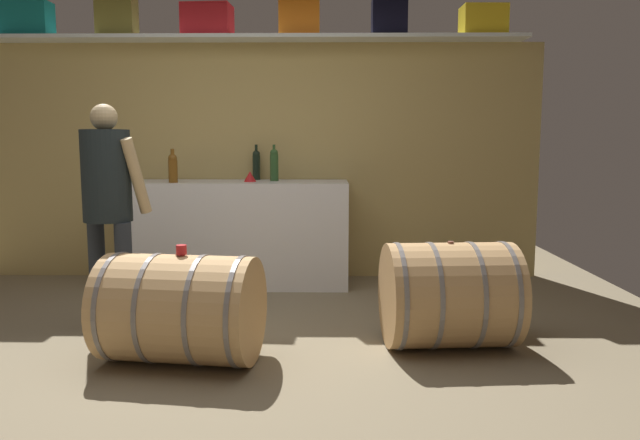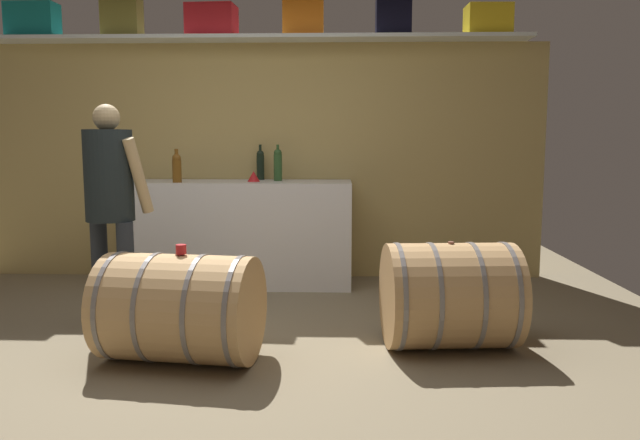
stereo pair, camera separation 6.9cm
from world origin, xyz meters
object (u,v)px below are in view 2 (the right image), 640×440
at_px(wine_glass, 133,171).
at_px(red_funnel, 254,176).
at_px(toolcase_teal, 33,21).
at_px(toolcase_red, 212,21).
at_px(winemaker_pouring, 110,192).
at_px(toolcase_black, 393,17).
at_px(wine_bottle_amber, 177,167).
at_px(wine_barrel_far, 450,295).
at_px(work_cabinet, 240,233).
at_px(wine_bottle_green, 278,164).
at_px(toolcase_olive, 122,18).
at_px(toolcase_yellow, 488,21).
at_px(toolcase_orange, 303,16).
at_px(wine_barrel_near, 180,308).
at_px(wine_bottle_dark, 260,164).
at_px(tasting_cup, 181,249).

relative_size(wine_glass, red_funnel, 1.31).
bearing_deg(red_funnel, toolcase_teal, 172.76).
relative_size(toolcase_red, winemaker_pouring, 0.28).
relative_size(toolcase_black, wine_bottle_amber, 1.14).
distance_m(toolcase_red, wine_barrel_far, 3.31).
relative_size(work_cabinet, winemaker_pouring, 1.30).
distance_m(wine_bottle_green, wine_glass, 1.25).
xyz_separation_m(red_funnel, winemaker_pouring, (-0.79, -1.29, -0.04)).
bearing_deg(toolcase_teal, toolcase_olive, 0.98).
height_order(toolcase_yellow, wine_glass, toolcase_yellow).
bearing_deg(toolcase_teal, red_funnel, -6.26).
bearing_deg(toolcase_yellow, wine_glass, -174.46).
distance_m(toolcase_teal, toolcase_orange, 2.44).
distance_m(toolcase_black, wine_bottle_amber, 2.30).
bearing_deg(toolcase_orange, wine_bottle_amber, -159.59).
distance_m(toolcase_teal, wine_bottle_amber, 1.93).
distance_m(toolcase_olive, wine_glass, 1.41).
height_order(wine_glass, wine_barrel_near, wine_glass).
xyz_separation_m(toolcase_teal, toolcase_red, (1.62, 0.00, -0.01)).
bearing_deg(wine_barrel_far, wine_bottle_dark, 121.81).
bearing_deg(winemaker_pouring, toolcase_red, 106.71).
xyz_separation_m(toolcase_black, tasting_cup, (-1.37, -2.20, -1.70)).
relative_size(toolcase_yellow, winemaker_pouring, 0.25).
relative_size(toolcase_black, toolcase_yellow, 0.86).
xyz_separation_m(toolcase_black, toolcase_yellow, (0.83, 0.00, -0.03)).
xyz_separation_m(toolcase_olive, wine_barrel_near, (1.03, -2.20, -2.05)).
bearing_deg(toolcase_olive, wine_barrel_far, -37.52).
height_order(toolcase_black, wine_bottle_amber, toolcase_black).
relative_size(toolcase_orange, work_cabinet, 0.18).
xyz_separation_m(toolcase_olive, winemaker_pouring, (0.41, -1.55, -1.44)).
bearing_deg(wine_bottle_amber, toolcase_olive, 144.21).
bearing_deg(wine_barrel_near, wine_bottle_dark, 93.05).
bearing_deg(wine_bottle_dark, work_cabinet, -123.61).
bearing_deg(toolcase_yellow, wine_bottle_amber, -172.84).
height_order(toolcase_yellow, winemaker_pouring, toolcase_yellow).
bearing_deg(tasting_cup, wine_barrel_far, 10.39).
height_order(toolcase_yellow, tasting_cup, toolcase_yellow).
distance_m(wine_bottle_green, wine_barrel_far, 2.27).
xyz_separation_m(toolcase_teal, toolcase_yellow, (4.06, 0.00, -0.02)).
xyz_separation_m(wine_glass, red_funnel, (1.02, 0.12, -0.05)).
relative_size(wine_bottle_dark, wine_barrel_far, 0.39).
bearing_deg(wine_bottle_green, wine_bottle_dark, 137.29).
distance_m(toolcase_black, work_cabinet, 2.34).
bearing_deg(wine_bottle_dark, wine_bottle_green, -42.71).
bearing_deg(wine_bottle_green, toolcase_teal, 176.03).
height_order(wine_bottle_amber, wine_barrel_far, wine_bottle_amber).
bearing_deg(toolcase_orange, toolcase_black, -0.45).
distance_m(toolcase_teal, wine_glass, 1.70).
distance_m(toolcase_red, wine_barrel_near, 2.99).
distance_m(toolcase_yellow, wine_barrel_far, 2.83).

